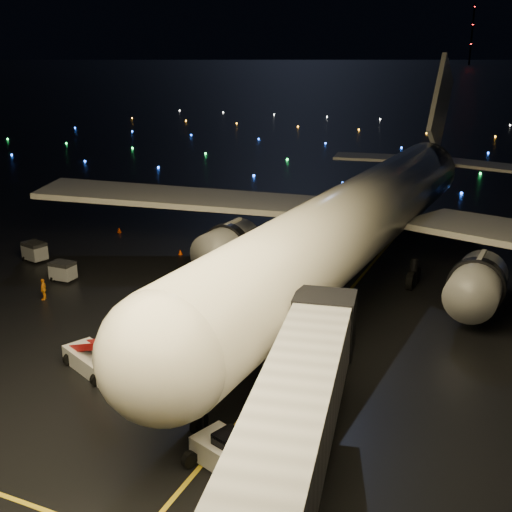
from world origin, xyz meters
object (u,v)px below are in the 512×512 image
object	(u,v)px
belt_loader	(94,344)
baggage_cart_1	(35,252)
crew_c	(44,289)
baggage_cart_0	(63,271)
airliner	(372,170)
pushback_tug	(231,451)

from	to	relation	value
belt_loader	baggage_cart_1	distance (m)	23.81
crew_c	baggage_cart_1	distance (m)	10.35
belt_loader	baggage_cart_0	bearing A→B (deg)	160.31
crew_c	airliner	bearing A→B (deg)	104.65
belt_loader	baggage_cart_1	bearing A→B (deg)	164.69
crew_c	belt_loader	bearing A→B (deg)	31.17
airliner	pushback_tug	size ratio (longest dim) A/B	16.98
baggage_cart_0	baggage_cart_1	xyz separation A→B (m)	(-5.94, 3.17, 0.06)
pushback_tug	airliner	bearing A→B (deg)	112.12
baggage_cart_0	baggage_cart_1	world-z (taller)	baggage_cart_1
baggage_cart_1	airliner	bearing A→B (deg)	32.37
pushback_tug	baggage_cart_0	xyz separation A→B (m)	(-24.37, 17.17, -0.07)
airliner	crew_c	distance (m)	28.56
crew_c	baggage_cart_1	xyz separation A→B (m)	(-7.43, 7.21, 0.03)
belt_loader	baggage_cart_0	xyz separation A→B (m)	(-12.46, 11.92, -0.90)
pushback_tug	baggage_cart_0	distance (m)	29.81
pushback_tug	crew_c	bearing A→B (deg)	169.81
airliner	crew_c	world-z (taller)	airliner
baggage_cart_0	belt_loader	bearing A→B (deg)	-44.26
airliner	crew_c	size ratio (longest dim) A/B	37.21
crew_c	baggage_cart_0	bearing A→B (deg)	176.98
belt_loader	baggage_cart_1	world-z (taller)	belt_loader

